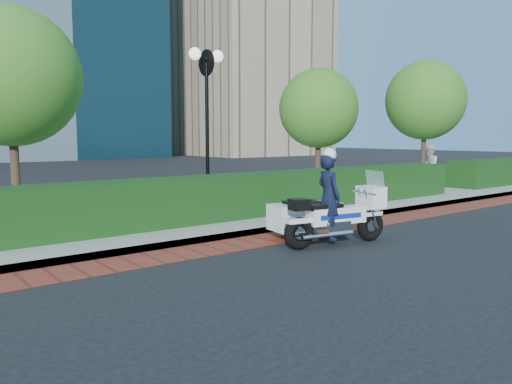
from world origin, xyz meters
TOP-DOWN VIEW (x-y plane):
  - ground at (0.00, 0.00)m, footprint 120.00×120.00m
  - brick_strip at (0.00, 1.50)m, footprint 60.00×1.00m
  - sidewalk at (0.00, 6.00)m, footprint 60.00×8.00m
  - hedge_main at (0.00, 3.60)m, footprint 18.00×1.20m
  - lamppost at (1.00, 5.20)m, footprint 1.02×0.70m
  - tree_b at (-3.50, 6.50)m, footprint 3.20×3.20m
  - tree_c at (6.50, 6.50)m, footprint 2.80×2.80m
  - tree_d at (13.00, 6.50)m, footprint 3.40×3.40m
  - tower_right at (28.00, 38.00)m, footprint 14.00×12.00m
  - police_motorcycle at (0.72, 0.63)m, footprint 2.30×1.83m
  - pedestrian at (10.59, 4.63)m, footprint 0.98×0.93m

SIDE VIEW (x-z plane):
  - ground at x=0.00m, z-range 0.00..0.00m
  - brick_strip at x=0.00m, z-range 0.00..0.01m
  - sidewalk at x=0.00m, z-range 0.00..0.15m
  - police_motorcycle at x=0.72m, z-range -0.29..1.57m
  - hedge_main at x=0.00m, z-range 0.15..1.15m
  - pedestrian at x=10.59m, z-range 0.15..1.75m
  - lamppost at x=1.00m, z-range 0.85..5.06m
  - tree_c at x=6.50m, z-range 0.90..5.20m
  - tree_b at x=-3.50m, z-range 0.99..5.88m
  - tree_d at x=13.00m, z-range 1.03..6.19m
  - tower_right at x=28.00m, z-range 0.00..28.00m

